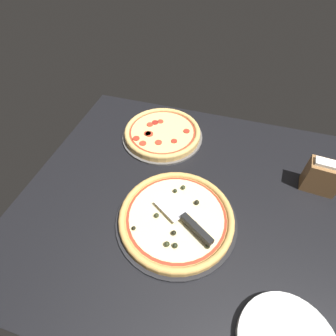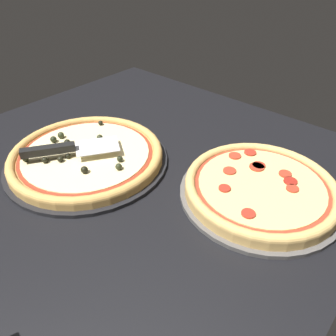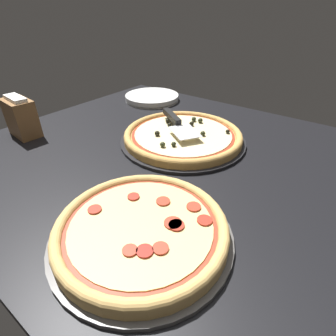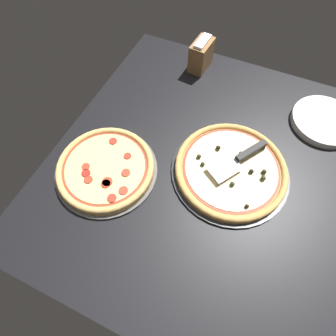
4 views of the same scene
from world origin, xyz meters
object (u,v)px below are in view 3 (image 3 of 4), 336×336
at_px(serving_spatula, 175,120).
at_px(pizza_front, 184,135).
at_px(pizza_back, 142,227).
at_px(napkin_holder, 21,117).
at_px(plate_stack, 152,98).

bearing_deg(serving_spatula, pizza_front, 155.02).
height_order(pizza_front, pizza_back, pizza_front).
bearing_deg(napkin_holder, pizza_front, -148.31).
bearing_deg(serving_spatula, pizza_back, 118.21).
bearing_deg(pizza_front, napkin_holder, 31.69).
distance_m(serving_spatula, napkin_holder, 0.54).
relative_size(serving_spatula, plate_stack, 0.89).
xyz_separation_m(pizza_back, serving_spatula, (0.24, -0.44, 0.03)).
distance_m(pizza_back, napkin_holder, 0.68).
xyz_separation_m(plate_stack, napkin_holder, (0.11, 0.58, 0.05)).
bearing_deg(serving_spatula, plate_stack, -38.19).
distance_m(serving_spatula, plate_stack, 0.41).
bearing_deg(pizza_front, pizza_back, 113.45).
bearing_deg(pizza_front, plate_stack, -36.45).
bearing_deg(plate_stack, napkin_holder, 79.21).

